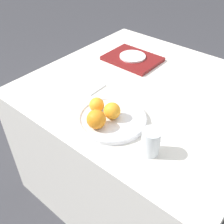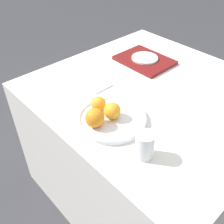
# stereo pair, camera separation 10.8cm
# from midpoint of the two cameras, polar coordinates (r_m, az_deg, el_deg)

# --- Properties ---
(ground_plane) EXTENTS (12.00, 12.00, 0.00)m
(ground_plane) POSITION_cam_midpoint_polar(r_m,az_deg,el_deg) (1.87, 3.98, -14.55)
(ground_plane) COLOR #38383D
(table) EXTENTS (1.14, 1.07, 0.76)m
(table) POSITION_cam_midpoint_polar(r_m,az_deg,el_deg) (1.58, 4.58, -6.24)
(table) COLOR silver
(table) RESTS_ON ground_plane
(fruit_platter) EXTENTS (0.30, 0.30, 0.03)m
(fruit_platter) POSITION_cam_midpoint_polar(r_m,az_deg,el_deg) (1.11, -2.80, -1.60)
(fruit_platter) COLOR silver
(fruit_platter) RESTS_ON table
(orange_0) EXTENTS (0.07, 0.07, 0.07)m
(orange_0) POSITION_cam_midpoint_polar(r_m,az_deg,el_deg) (1.13, -6.11, 1.44)
(orange_0) COLOR orange
(orange_0) RESTS_ON fruit_platter
(orange_1) EXTENTS (0.07, 0.07, 0.07)m
(orange_1) POSITION_cam_midpoint_polar(r_m,az_deg,el_deg) (1.08, -2.84, 0.14)
(orange_1) COLOR orange
(orange_1) RESTS_ON fruit_platter
(orange_2) EXTENTS (0.08, 0.08, 0.08)m
(orange_2) POSITION_cam_midpoint_polar(r_m,az_deg,el_deg) (1.04, -6.42, -1.70)
(orange_2) COLOR orange
(orange_2) RESTS_ON fruit_platter
(water_glass) EXTENTS (0.07, 0.07, 0.11)m
(water_glass) POSITION_cam_midpoint_polar(r_m,az_deg,el_deg) (0.95, 5.20, -6.70)
(water_glass) COLOR silver
(water_glass) RESTS_ON table
(serving_tray) EXTENTS (0.31, 0.24, 0.02)m
(serving_tray) POSITION_cam_midpoint_polar(r_m,az_deg,el_deg) (1.57, 2.47, 11.46)
(serving_tray) COLOR maroon
(serving_tray) RESTS_ON table
(side_plate) EXTENTS (0.15, 0.15, 0.01)m
(side_plate) POSITION_cam_midpoint_polar(r_m,az_deg,el_deg) (1.56, 2.49, 11.95)
(side_plate) COLOR white
(side_plate) RESTS_ON serving_tray
(napkin) EXTENTS (0.15, 0.11, 0.01)m
(napkin) POSITION_cam_midpoint_polar(r_m,az_deg,el_deg) (1.34, -7.59, 5.78)
(napkin) COLOR white
(napkin) RESTS_ON table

